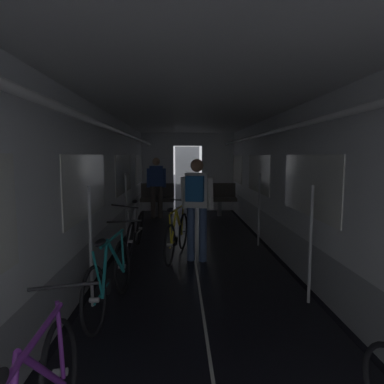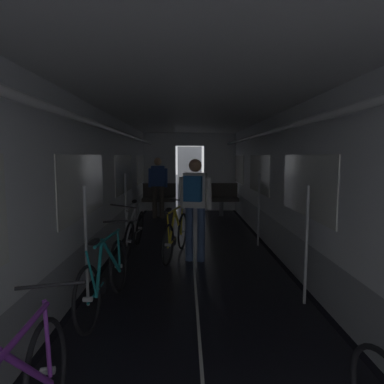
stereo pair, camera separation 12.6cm
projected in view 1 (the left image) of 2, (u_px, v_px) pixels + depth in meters
name	position (u px, v px, depth m)	size (l,w,h in m)	color
train_car_shell	(196.00, 158.00, 5.30)	(3.14, 12.34, 2.57)	black
bench_seat_far_left	(157.00, 196.00, 9.84)	(0.98, 0.51, 0.95)	gray
bench_seat_far_right	(219.00, 196.00, 9.90)	(0.98, 0.51, 0.95)	gray
bicycle_teal	(110.00, 277.00, 3.81)	(0.44, 1.69, 0.95)	black
bicycle_silver	(135.00, 231.00, 6.12)	(0.44, 1.69, 0.95)	black
person_cyclist_aisle	(197.00, 200.00, 5.52)	(0.56, 0.45, 1.69)	#384C75
bicycle_yellow_in_aisle	(177.00, 235.00, 5.84)	(0.52, 1.66, 0.94)	black
person_standing_near_bench	(156.00, 183.00, 9.42)	(0.53, 0.23, 1.69)	brown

